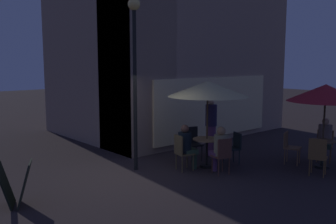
# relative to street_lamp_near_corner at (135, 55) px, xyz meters

# --- Properties ---
(ground_plane) EXTENTS (60.00, 60.00, 0.00)m
(ground_plane) POSITION_rel_street_lamp_near_corner_xyz_m (-0.53, -0.51, -3.01)
(ground_plane) COLOR #282122
(cafe_building) EXTENTS (7.99, 6.19, 9.23)m
(cafe_building) POSITION_rel_street_lamp_near_corner_xyz_m (3.23, 2.79, 1.59)
(cafe_building) COLOR gray
(cafe_building) RESTS_ON ground
(street_lamp_near_corner) EXTENTS (0.31, 0.31, 4.43)m
(street_lamp_near_corner) POSITION_rel_street_lamp_near_corner_xyz_m (0.00, 0.00, 0.00)
(street_lamp_near_corner) COLOR black
(street_lamp_near_corner) RESTS_ON ground
(menu_sandwich_board) EXTENTS (0.82, 0.78, 0.88)m
(menu_sandwich_board) POSITION_rel_street_lamp_near_corner_xyz_m (-3.31, -0.51, -2.56)
(menu_sandwich_board) COLOR #22281F
(menu_sandwich_board) RESTS_ON ground
(cafe_table_0) EXTENTS (0.64, 0.64, 0.76)m
(cafe_table_0) POSITION_rel_street_lamp_near_corner_xyz_m (3.89, -3.16, -2.50)
(cafe_table_0) COLOR black
(cafe_table_0) RESTS_ON ground
(cafe_table_1) EXTENTS (0.76, 0.76, 0.78)m
(cafe_table_1) POSITION_rel_street_lamp_near_corner_xyz_m (1.61, -1.06, -2.44)
(cafe_table_1) COLOR black
(cafe_table_1) RESTS_ON ground
(patio_umbrella_0) EXTENTS (2.00, 2.00, 2.26)m
(patio_umbrella_0) POSITION_rel_street_lamp_near_corner_xyz_m (3.89, -3.16, -0.99)
(patio_umbrella_0) COLOR black
(patio_umbrella_0) RESTS_ON ground
(patio_umbrella_1) EXTENTS (2.15, 2.15, 2.34)m
(patio_umbrella_1) POSITION_rel_street_lamp_near_corner_xyz_m (1.61, -1.06, -0.89)
(patio_umbrella_1) COLOR black
(patio_umbrella_1) RESTS_ON ground
(cafe_chair_0) EXTENTS (0.54, 0.54, 0.97)m
(cafe_chair_0) POSITION_rel_street_lamp_near_corner_xyz_m (3.06, -3.46, -2.45)
(cafe_chair_0) COLOR brown
(cafe_chair_0) RESTS_ON ground
(cafe_chair_2) EXTENTS (0.57, 0.57, 0.88)m
(cafe_chair_2) POSITION_rel_street_lamp_near_corner_xyz_m (4.66, -2.85, -2.48)
(cafe_chair_2) COLOR brown
(cafe_chair_2) RESTS_ON ground
(cafe_chair_3) EXTENTS (0.55, 0.55, 0.89)m
(cafe_chair_3) POSITION_rel_street_lamp_near_corner_xyz_m (3.60, -2.35, -2.47)
(cafe_chair_3) COLOR brown
(cafe_chair_3) RESTS_ON ground
(cafe_chair_4) EXTENTS (0.50, 0.50, 0.95)m
(cafe_chair_4) POSITION_rel_street_lamp_near_corner_xyz_m (0.84, -0.87, -2.46)
(cafe_chair_4) COLOR brown
(cafe_chair_4) RESTS_ON ground
(cafe_chair_5) EXTENTS (0.48, 0.48, 0.95)m
(cafe_chair_5) POSITION_rel_street_lamp_near_corner_xyz_m (1.37, -1.82, -2.45)
(cafe_chair_5) COLOR brown
(cafe_chair_5) RESTS_ON ground
(cafe_chair_6) EXTENTS (0.52, 0.52, 0.89)m
(cafe_chair_6) POSITION_rel_street_lamp_near_corner_xyz_m (2.39, -1.37, -2.48)
(cafe_chair_6) COLOR black
(cafe_chair_6) RESTS_ON ground
(cafe_chair_7) EXTENTS (0.50, 0.50, 0.96)m
(cafe_chair_7) POSITION_rel_street_lamp_near_corner_xyz_m (1.83, -0.29, -2.44)
(cafe_chair_7) COLOR black
(cafe_chair_7) RESTS_ON ground
(patron_seated_0) EXTENTS (0.55, 0.48, 1.26)m
(patron_seated_0) POSITION_rel_street_lamp_near_corner_xyz_m (4.53, -2.90, -2.30)
(patron_seated_0) COLOR #314A3C
(patron_seated_0) RESTS_ON ground
(patron_seated_1) EXTENTS (0.53, 0.42, 1.22)m
(patron_seated_1) POSITION_rel_street_lamp_near_corner_xyz_m (0.99, -0.91, -2.32)
(patron_seated_1) COLOR #2F4A33
(patron_seated_1) RESTS_ON ground
(patron_seated_2) EXTENTS (0.45, 0.54, 1.23)m
(patron_seated_2) POSITION_rel_street_lamp_near_corner_xyz_m (1.41, -1.69, -2.31)
(patron_seated_2) COLOR #59355F
(patron_seated_2) RESTS_ON ground
(patron_standing_3) EXTENTS (0.35, 0.35, 1.75)m
(patron_standing_3) POSITION_rel_street_lamp_near_corner_xyz_m (2.64, -0.26, -2.13)
(patron_standing_3) COLOR #643761
(patron_standing_3) RESTS_ON ground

